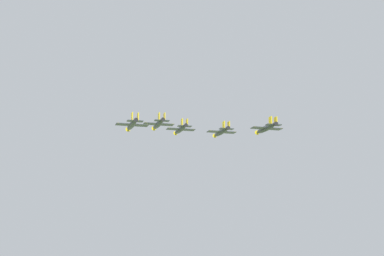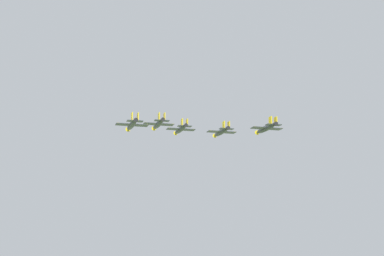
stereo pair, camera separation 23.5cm
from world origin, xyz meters
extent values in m
ellipsoid|color=#2D3338|center=(-18.78, 15.98, 135.95)|extent=(12.58, 7.91, 1.72)
cone|color=gold|center=(-12.23, 19.54, 135.95)|extent=(2.21, 2.11, 1.46)
ellipsoid|color=#334751|center=(-16.19, 17.39, 136.60)|extent=(2.63, 2.23, 1.00)
cube|color=#2D3338|center=(-19.37, 15.66, 135.86)|extent=(7.26, 9.86, 0.17)
cube|color=gold|center=(-21.43, 19.44, 135.90)|extent=(2.74, 1.90, 0.21)
cube|color=gold|center=(-17.31, 11.88, 135.90)|extent=(2.74, 1.90, 0.21)
cube|color=#2D3338|center=(-23.72, 13.29, 135.95)|extent=(4.04, 5.04, 0.17)
cube|color=gold|center=(-23.90, 14.18, 137.20)|extent=(1.79, 1.12, 2.49)
cube|color=gold|center=(-23.07, 12.67, 137.20)|extent=(1.79, 1.12, 2.49)
cylinder|color=black|center=(-25.00, 12.60, 135.95)|extent=(1.42, 1.52, 1.20)
ellipsoid|color=#2D3338|center=(-34.35, 19.26, 134.63)|extent=(12.40, 7.66, 1.69)
cone|color=gold|center=(-27.88, 22.70, 134.63)|extent=(2.17, 2.06, 1.44)
ellipsoid|color=#334751|center=(-31.80, 20.62, 135.26)|extent=(2.59, 2.18, 0.99)
cube|color=#2D3338|center=(-34.93, 18.96, 134.53)|extent=(7.06, 9.70, 0.17)
cube|color=gold|center=(-36.91, 22.69, 134.58)|extent=(2.70, 1.85, 0.20)
cube|color=gold|center=(-32.95, 15.22, 134.58)|extent=(2.70, 1.85, 0.20)
cube|color=#2D3338|center=(-39.23, 16.68, 134.63)|extent=(3.94, 4.95, 0.17)
cube|color=gold|center=(-39.39, 17.55, 135.85)|extent=(1.76, 1.08, 2.44)
cube|color=gold|center=(-38.60, 16.05, 135.85)|extent=(1.76, 1.08, 2.44)
cylinder|color=black|center=(-40.49, 16.01, 134.63)|extent=(1.38, 1.49, 1.18)
ellipsoid|color=#2D3338|center=(-24.53, 1.14, 133.28)|extent=(12.09, 7.63, 1.66)
cone|color=gold|center=(-18.24, 4.58, 133.28)|extent=(2.13, 2.03, 1.41)
ellipsoid|color=#334751|center=(-22.05, 2.50, 133.90)|extent=(2.53, 2.15, 0.97)
cube|color=#2D3338|center=(-25.10, 0.83, 133.19)|extent=(6.99, 9.48, 0.17)
cube|color=gold|center=(-27.08, 4.46, 133.23)|extent=(2.63, 1.83, 0.20)
cube|color=gold|center=(-23.11, -2.80, 133.23)|extent=(2.63, 1.83, 0.20)
cube|color=#2D3338|center=(-29.28, -1.45, 133.28)|extent=(3.89, 4.84, 0.17)
cube|color=gold|center=(-29.45, -0.60, 134.47)|extent=(1.72, 1.08, 2.39)
cube|color=gold|center=(-28.65, -2.05, 134.47)|extent=(1.72, 1.08, 2.39)
cylinder|color=black|center=(-30.50, -2.12, 133.28)|extent=(1.36, 1.46, 1.16)
ellipsoid|color=#2D3338|center=(-49.92, 22.55, 131.33)|extent=(12.09, 7.60, 1.65)
cone|color=gold|center=(-43.62, 25.97, 131.33)|extent=(2.12, 2.03, 1.41)
ellipsoid|color=#334751|center=(-47.44, 23.90, 131.95)|extent=(2.53, 2.14, 0.96)
cube|color=#2D3338|center=(-50.49, 22.24, 131.24)|extent=(6.97, 9.48, 0.17)
cube|color=gold|center=(-52.46, 25.88, 131.28)|extent=(2.63, 1.83, 0.20)
cube|color=gold|center=(-48.51, 18.61, 131.28)|extent=(2.63, 1.83, 0.20)
cube|color=#2D3338|center=(-54.67, 19.97, 131.33)|extent=(3.88, 4.84, 0.17)
cube|color=gold|center=(-54.84, 20.82, 132.52)|extent=(1.72, 1.07, 2.39)
cube|color=gold|center=(-54.05, 19.37, 132.52)|extent=(1.72, 1.07, 2.39)
cylinder|color=black|center=(-55.90, 19.30, 131.33)|extent=(1.36, 1.46, 1.16)
ellipsoid|color=#2D3338|center=(-30.28, -13.70, 132.62)|extent=(12.50, 8.10, 1.72)
cone|color=gold|center=(-23.79, -10.01, 132.62)|extent=(2.22, 2.12, 1.46)
ellipsoid|color=#334751|center=(-27.72, -12.24, 133.27)|extent=(2.63, 2.26, 1.00)
cube|color=#2D3338|center=(-30.86, -14.03, 132.53)|extent=(7.38, 9.83, 0.17)
cube|color=gold|center=(-32.99, -10.28, 132.57)|extent=(2.73, 1.94, 0.21)
cube|color=gold|center=(-28.74, -17.77, 132.57)|extent=(2.73, 1.94, 0.21)
cube|color=#2D3338|center=(-35.18, -16.47, 132.62)|extent=(4.10, 5.03, 0.17)
cube|color=gold|center=(-35.37, -15.59, 133.87)|extent=(1.78, 1.14, 2.49)
cube|color=gold|center=(-34.52, -17.09, 133.87)|extent=(1.78, 1.14, 2.49)
cylinder|color=black|center=(-36.44, -17.19, 132.62)|extent=(1.43, 1.52, 1.21)
camera|label=1|loc=(-199.56, -28.76, 97.83)|focal=52.87mm
camera|label=2|loc=(-199.51, -28.99, 97.83)|focal=52.87mm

